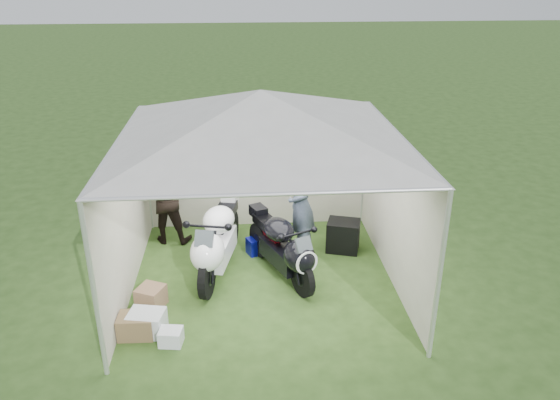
% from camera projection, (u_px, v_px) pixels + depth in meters
% --- Properties ---
extents(ground, '(80.00, 80.00, 0.00)m').
position_uv_depth(ground, '(263.00, 279.00, 8.59)').
color(ground, '#294518').
rests_on(ground, ground).
extents(canopy_tent, '(5.66, 5.66, 3.00)m').
position_uv_depth(canopy_tent, '(261.00, 119.00, 7.59)').
color(canopy_tent, silver).
rests_on(canopy_tent, ground).
extents(motorcycle_white, '(0.79, 2.21, 1.10)m').
position_uv_depth(motorcycle_white, '(217.00, 239.00, 8.51)').
color(motorcycle_white, black).
rests_on(motorcycle_white, ground).
extents(motorcycle_black, '(1.03, 1.85, 0.97)m').
position_uv_depth(motorcycle_black, '(284.00, 247.00, 8.44)').
color(motorcycle_black, black).
rests_on(motorcycle_black, ground).
extents(paddock_stand, '(0.44, 0.37, 0.29)m').
position_uv_depth(paddock_stand, '(258.00, 245.00, 9.33)').
color(paddock_stand, '#1016C3').
rests_on(paddock_stand, ground).
extents(person_dark_jacket, '(0.89, 0.74, 1.67)m').
position_uv_depth(person_dark_jacket, '(166.00, 197.00, 9.48)').
color(person_dark_jacket, black).
rests_on(person_dark_jacket, ground).
extents(person_blue_jacket, '(0.49, 0.71, 1.87)m').
position_uv_depth(person_blue_jacket, '(301.00, 205.00, 8.93)').
color(person_blue_jacket, slate).
rests_on(person_blue_jacket, ground).
extents(equipment_box, '(0.64, 0.57, 0.54)m').
position_uv_depth(equipment_box, '(343.00, 236.00, 9.37)').
color(equipment_box, black).
rests_on(equipment_box, ground).
extents(crate_0, '(0.53, 0.45, 0.31)m').
position_uv_depth(crate_0, '(147.00, 323.00, 7.30)').
color(crate_0, silver).
rests_on(crate_0, ground).
extents(crate_1, '(0.46, 0.46, 0.31)m').
position_uv_depth(crate_1, '(151.00, 297.00, 7.86)').
color(crate_1, '#846146').
rests_on(crate_1, ground).
extents(crate_2, '(0.33, 0.29, 0.22)m').
position_uv_depth(crate_2, '(171.00, 337.00, 7.10)').
color(crate_2, silver).
rests_on(crate_2, ground).
extents(crate_3, '(0.48, 0.35, 0.31)m').
position_uv_depth(crate_3, '(136.00, 326.00, 7.24)').
color(crate_3, brown).
rests_on(crate_3, ground).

